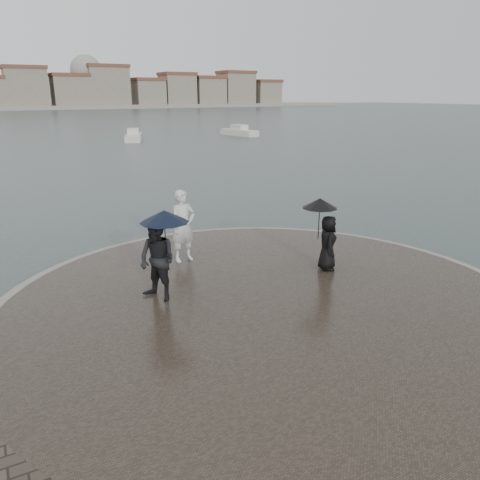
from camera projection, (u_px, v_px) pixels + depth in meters
ground at (379, 397)px, 7.85m from camera, size 400.00×400.00×0.00m
kerb_ring at (268, 308)px, 10.72m from camera, size 12.50×12.50×0.32m
quay_tip at (268, 308)px, 10.71m from camera, size 11.90×11.90×0.36m
statue at (183, 226)px, 12.92m from camera, size 0.79×0.57×2.01m
visitor_left at (159, 251)px, 10.45m from camera, size 1.33×1.23×2.04m
visitor_right at (325, 231)px, 12.23m from camera, size 1.09×0.99×1.95m
boats at (120, 142)px, 44.99m from camera, size 37.87×20.02×1.50m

